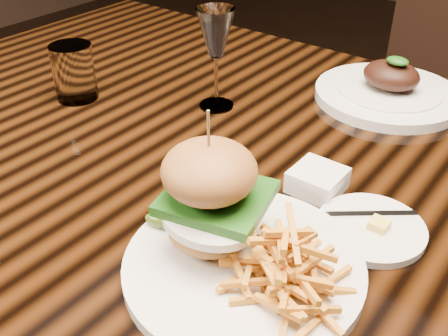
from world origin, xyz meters
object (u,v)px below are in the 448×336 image
Objects in this scene: dining_table at (283,206)px; far_dish at (388,91)px; wine_glass at (216,37)px; burger_plate at (242,236)px.

dining_table is 0.31m from far_dish.
wine_glass is at bearing -137.48° from far_dish.
burger_plate is at bearing -85.11° from far_dish.
wine_glass is 0.67× the size of far_dish.
dining_table is at bearing -23.16° from wine_glass.
wine_glass reaches higher than dining_table.
burger_plate is 0.51m from far_dish.
burger_plate is 1.55× the size of wine_glass.
dining_table is at bearing -95.81° from far_dish.
burger_plate is at bearing -71.17° from dining_table.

